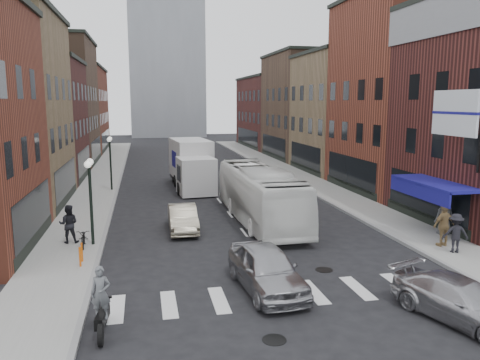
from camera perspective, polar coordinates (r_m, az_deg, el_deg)
name	(u,v)px	position (r m, az deg, el deg)	size (l,w,h in m)	color
ground	(269,265)	(19.74, 3.61, -10.31)	(160.00, 160.00, 0.00)	black
sidewalk_left	(101,182)	(40.59, -16.56, -0.25)	(3.00, 74.00, 0.15)	gray
sidewalk_right	(296,176)	(42.62, 6.84, 0.53)	(3.00, 74.00, 0.15)	gray
curb_left	(120,182)	(40.50, -14.45, -0.29)	(0.20, 74.00, 0.16)	gray
curb_right	(280,177)	(42.18, 4.90, 0.36)	(0.20, 74.00, 0.16)	gray
crosswalk_stripes	(292,294)	(17.06, 6.35, -13.62)	(12.00, 2.20, 0.01)	silver
bldg_left_mid_b	(19,121)	(43.10, -25.35, 6.57)	(10.30, 10.20, 10.30)	#461B19
bldg_left_far_a	(44,102)	(53.84, -22.75, 8.75)	(10.30, 12.20, 13.30)	#4B3425
bldg_left_far_b	(66,110)	(67.65, -20.47, 8.05)	(10.30, 16.20, 11.30)	brown
bldg_right_mid_a	(416,95)	(37.63, 20.61, 9.63)	(10.30, 10.20, 14.30)	brown
bldg_right_mid_b	(355,113)	(46.42, 13.88, 7.97)	(10.30, 10.20, 11.30)	olive
bldg_right_far_a	(314,106)	(56.54, 9.05, 8.86)	(10.30, 12.20, 12.30)	#4B3425
bldg_right_far_b	(280,112)	(69.82, 4.93, 8.23)	(10.30, 16.20, 10.30)	#461B19
awning_blue	(431,185)	(25.01, 22.21, -0.54)	(1.80, 5.00, 0.78)	navy
billboard_sign	(456,115)	(22.85, 24.86, 7.26)	(1.52, 3.00, 3.70)	black
distant_tower	(165,6)	(97.75, -9.18, 20.20)	(14.00, 14.00, 50.00)	#9399A0
streetlamp_near	(90,186)	(22.35, -17.81, -0.67)	(0.32, 1.22, 4.11)	black
streetlamp_far	(110,153)	(36.17, -15.55, 3.18)	(0.32, 1.22, 4.11)	black
bike_rack	(81,254)	(20.32, -18.82, -8.59)	(0.08, 0.68, 0.80)	#D8590C
box_truck	(192,165)	(36.52, -5.87, 1.84)	(3.11, 8.74, 3.72)	silver
motorcycle_rider	(101,303)	(14.47, -16.55, -14.17)	(0.61, 2.03, 2.07)	black
transit_bus	(260,194)	(26.28, 2.40, -1.76)	(2.61, 11.13, 3.10)	white
sedan_left_near	(266,269)	(17.02, 3.23, -10.72)	(1.90, 4.72, 1.61)	#A3A3A8
sedan_left_far	(183,218)	(24.71, -6.98, -4.65)	(1.41, 4.05, 1.34)	#B5AB92
curb_car	(461,301)	(16.31, 25.32, -13.15)	(1.83, 4.51, 1.31)	#B0B0B5
parked_bicycle	(84,238)	(22.66, -18.53, -6.66)	(0.55, 1.59, 0.83)	black
ped_left_solo	(69,224)	(23.34, -20.17, -5.04)	(0.88, 0.51, 1.81)	black
ped_right_a	(456,233)	(22.62, 24.80, -5.90)	(1.12, 0.56, 1.74)	black
ped_right_b	(444,225)	(23.34, 23.60, -5.09)	(1.14, 0.57, 1.95)	#95784C
ped_right_c	(445,216)	(25.42, 23.67, -4.01)	(0.92, 0.60, 1.89)	#56595D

